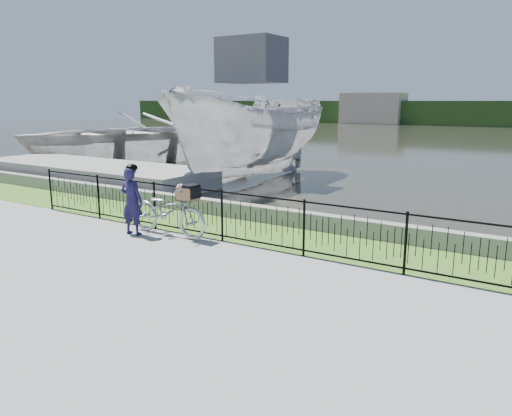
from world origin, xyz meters
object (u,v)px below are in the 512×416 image
Objects in this scene: bicycle_rig at (168,210)px; cyclist at (132,200)px; boat_near at (252,132)px; dock at (92,173)px; boat_far at (136,136)px.

bicycle_rig is 0.87m from cyclist.
dock is at bearing -146.48° from boat_near.
boat_far is (-10.92, 10.68, 0.42)m from cyclist.
boat_far is at bearing 123.02° from dock.
bicycle_rig is at bearing 28.58° from cyclist.
boat_near is (5.03, 3.33, 1.52)m from dock.
cyclist is at bearing -151.42° from bicycle_rig.
bicycle_rig is 8.05m from boat_near.
boat_far is at bearing 135.61° from cyclist.
bicycle_rig is 0.24× the size of boat_near.
cyclist reaches higher than bicycle_rig.
boat_far reaches higher than bicycle_rig.
dock is at bearing 151.54° from bicycle_rig.
boat_near reaches higher than cyclist.
dock is 7.36m from boat_far.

